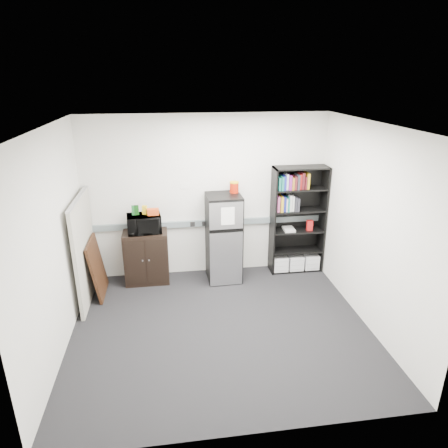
% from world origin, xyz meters
% --- Properties ---
extents(floor, '(4.00, 4.00, 0.00)m').
position_xyz_m(floor, '(0.00, 0.00, 0.00)').
color(floor, black).
rests_on(floor, ground).
extents(wall_back, '(4.00, 0.02, 2.70)m').
position_xyz_m(wall_back, '(0.00, 1.75, 1.35)').
color(wall_back, silver).
rests_on(wall_back, floor).
extents(wall_right, '(0.02, 3.50, 2.70)m').
position_xyz_m(wall_right, '(2.00, 0.00, 1.35)').
color(wall_right, silver).
rests_on(wall_right, floor).
extents(wall_left, '(0.02, 3.50, 2.70)m').
position_xyz_m(wall_left, '(-2.00, 0.00, 1.35)').
color(wall_left, silver).
rests_on(wall_left, floor).
extents(ceiling, '(4.00, 3.50, 0.02)m').
position_xyz_m(ceiling, '(0.00, 0.00, 2.70)').
color(ceiling, white).
rests_on(ceiling, wall_back).
extents(electrical_raceway, '(3.92, 0.05, 0.10)m').
position_xyz_m(electrical_raceway, '(0.00, 1.72, 0.90)').
color(electrical_raceway, slate).
rests_on(electrical_raceway, wall_back).
extents(wall_note, '(0.14, 0.00, 0.10)m').
position_xyz_m(wall_note, '(-0.35, 1.74, 1.55)').
color(wall_note, white).
rests_on(wall_note, wall_back).
extents(bookshelf, '(0.90, 0.34, 1.85)m').
position_xyz_m(bookshelf, '(1.53, 1.57, 0.91)').
color(bookshelf, black).
rests_on(bookshelf, floor).
extents(cubicle_partition, '(0.06, 1.30, 1.62)m').
position_xyz_m(cubicle_partition, '(-1.90, 1.08, 0.81)').
color(cubicle_partition, '#A8A495').
rests_on(cubicle_partition, floor).
extents(cabinet, '(0.71, 0.47, 0.88)m').
position_xyz_m(cabinet, '(-1.03, 1.50, 0.44)').
color(cabinet, black).
rests_on(cabinet, floor).
extents(microwave, '(0.56, 0.41, 0.29)m').
position_xyz_m(microwave, '(-1.03, 1.48, 1.03)').
color(microwave, black).
rests_on(microwave, cabinet).
extents(snack_box_a, '(0.07, 0.05, 0.15)m').
position_xyz_m(snack_box_a, '(-1.17, 1.52, 1.25)').
color(snack_box_a, '#195A27').
rests_on(snack_box_a, microwave).
extents(snack_box_b, '(0.08, 0.06, 0.15)m').
position_xyz_m(snack_box_b, '(-1.14, 1.52, 1.25)').
color(snack_box_b, '#0D3A0E').
rests_on(snack_box_b, microwave).
extents(snack_box_c, '(0.08, 0.07, 0.14)m').
position_xyz_m(snack_box_c, '(-1.01, 1.52, 1.24)').
color(snack_box_c, yellow).
rests_on(snack_box_c, microwave).
extents(snack_bag, '(0.19, 0.11, 0.10)m').
position_xyz_m(snack_bag, '(-0.88, 1.47, 1.22)').
color(snack_bag, '#D54615').
rests_on(snack_bag, microwave).
extents(refrigerator, '(0.56, 0.59, 1.46)m').
position_xyz_m(refrigerator, '(0.24, 1.42, 0.73)').
color(refrigerator, black).
rests_on(refrigerator, floor).
extents(coffee_can, '(0.15, 0.15, 0.20)m').
position_xyz_m(coffee_can, '(0.43, 1.55, 1.56)').
color(coffee_can, '#AB1C07').
rests_on(coffee_can, refrigerator).
extents(framed_poster, '(0.17, 0.71, 0.90)m').
position_xyz_m(framed_poster, '(-1.77, 1.18, 0.45)').
color(framed_poster, black).
rests_on(framed_poster, floor).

